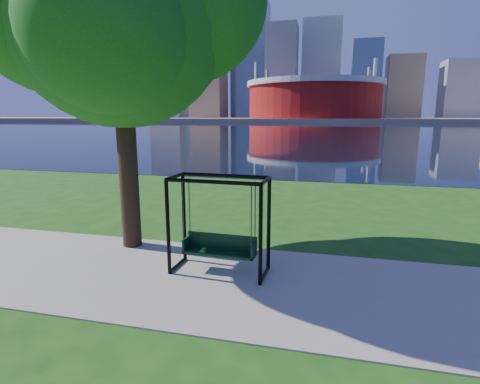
% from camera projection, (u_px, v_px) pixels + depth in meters
% --- Properties ---
extents(ground, '(900.00, 900.00, 0.00)m').
position_uv_depth(ground, '(227.00, 272.00, 8.18)').
color(ground, '#1E5114').
rests_on(ground, ground).
extents(path, '(120.00, 4.00, 0.03)m').
position_uv_depth(path, '(221.00, 281.00, 7.71)').
color(path, '#9E937F').
rests_on(path, ground).
extents(river, '(900.00, 180.00, 0.02)m').
position_uv_depth(river, '(325.00, 128.00, 105.26)').
color(river, black).
rests_on(river, ground).
extents(far_bank, '(900.00, 228.00, 2.00)m').
position_uv_depth(far_bank, '(331.00, 119.00, 299.22)').
color(far_bank, '#937F60').
rests_on(far_bank, ground).
extents(stadium, '(83.00, 83.00, 32.00)m').
position_uv_depth(stadium, '(314.00, 98.00, 231.34)').
color(stadium, maroon).
rests_on(stadium, far_bank).
extents(skyline, '(392.00, 66.00, 96.50)m').
position_uv_depth(skyline, '(327.00, 76.00, 306.01)').
color(skyline, gray).
rests_on(skyline, far_bank).
extents(swing, '(2.09, 0.96, 2.11)m').
position_uv_depth(swing, '(220.00, 227.00, 7.96)').
color(swing, black).
rests_on(swing, ground).
extents(park_tree, '(6.74, 6.09, 8.37)m').
position_uv_depth(park_tree, '(118.00, 8.00, 8.73)').
color(park_tree, black).
rests_on(park_tree, ground).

